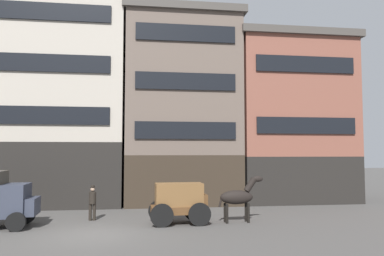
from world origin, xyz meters
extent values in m
plane|color=#4C4947|center=(0.00, 0.00, 0.00)|extent=(120.00, 120.00, 0.00)
cube|color=black|center=(-4.02, 9.94, 2.06)|extent=(9.54, 5.74, 4.12)
cube|color=#B7AD9E|center=(-4.02, 9.94, 8.96)|extent=(9.54, 5.74, 9.67)
cube|color=#47423D|center=(-4.02, 9.94, 14.04)|extent=(10.04, 6.24, 0.50)
cube|color=black|center=(-4.02, 7.01, 5.73)|extent=(8.01, 0.12, 1.10)
cube|color=black|center=(-4.02, 7.01, 8.96)|extent=(8.01, 0.12, 1.10)
cube|color=black|center=(-4.02, 7.01, 12.18)|extent=(8.01, 0.12, 1.10)
cube|color=#33281E|center=(4.76, 9.94, 1.65)|extent=(7.71, 5.74, 3.31)
cube|color=#66564C|center=(4.76, 9.94, 8.04)|extent=(7.71, 5.74, 9.47)
cube|color=#47423D|center=(4.76, 9.94, 13.03)|extent=(8.21, 6.24, 0.50)
cube|color=black|center=(4.76, 7.01, 4.89)|extent=(6.48, 0.12, 1.10)
cube|color=black|center=(4.76, 7.01, 8.04)|extent=(6.48, 0.12, 1.10)
cube|color=black|center=(4.76, 7.01, 11.20)|extent=(6.48, 0.12, 1.10)
cube|color=black|center=(12.86, 9.94, 1.60)|extent=(8.20, 5.74, 3.20)
cube|color=brown|center=(12.86, 9.94, 7.34)|extent=(8.20, 5.74, 8.28)
cube|color=#47423D|center=(12.86, 9.94, 11.73)|extent=(8.70, 6.24, 0.50)
cube|color=black|center=(12.86, 7.01, 5.27)|extent=(6.89, 0.12, 1.10)
cube|color=black|center=(12.86, 7.01, 9.41)|extent=(6.89, 0.12, 1.10)
cube|color=brown|center=(3.79, 1.89, 0.70)|extent=(2.75, 1.41, 0.36)
cube|color=brown|center=(3.79, 1.89, 1.43)|extent=(2.34, 1.20, 1.10)
cube|color=brown|center=(4.94, 1.93, 1.18)|extent=(0.44, 1.06, 0.50)
cylinder|color=black|center=(4.66, 2.63, 0.55)|extent=(1.10, 0.12, 1.10)
cylinder|color=black|center=(4.72, 1.21, 0.55)|extent=(1.10, 0.12, 1.10)
cylinder|color=black|center=(2.86, 2.56, 0.55)|extent=(1.10, 0.12, 1.10)
cylinder|color=black|center=(2.92, 1.14, 0.55)|extent=(1.10, 0.12, 1.10)
ellipsoid|color=black|center=(6.69, 1.89, 1.25)|extent=(1.72, 0.67, 0.70)
cylinder|color=black|center=(7.41, 1.92, 1.85)|extent=(0.68, 0.35, 0.76)
ellipsoid|color=black|center=(7.81, 1.93, 2.15)|extent=(0.57, 0.26, 0.30)
cylinder|color=black|center=(5.88, 1.85, 1.10)|extent=(0.27, 0.11, 0.65)
cylinder|color=black|center=(7.23, 2.09, 0.47)|extent=(0.14, 0.14, 0.95)
cylinder|color=black|center=(7.25, 1.73, 0.47)|extent=(0.14, 0.14, 0.95)
cylinder|color=black|center=(6.13, 2.04, 0.47)|extent=(0.14, 0.14, 0.95)
cylinder|color=black|center=(6.15, 1.68, 0.47)|extent=(0.14, 0.14, 0.95)
cube|color=#333847|center=(-4.03, 2.06, 1.27)|extent=(1.49, 1.77, 1.50)
cube|color=#333847|center=(-3.33, 2.09, 0.97)|extent=(0.98, 1.49, 0.80)
cube|color=silver|center=(-3.58, 2.08, 1.52)|extent=(0.26, 1.37, 0.64)
cylinder|color=black|center=(-3.63, 3.03, 0.42)|extent=(0.85, 0.27, 0.84)
cylinder|color=black|center=(-3.53, 1.13, 0.42)|extent=(0.85, 0.27, 0.84)
cylinder|color=black|center=(-0.63, 3.42, 0.42)|extent=(0.16, 0.16, 0.85)
cylinder|color=black|center=(-0.43, 3.42, 0.42)|extent=(0.16, 0.16, 0.85)
cylinder|color=black|center=(-0.53, 3.42, 1.16)|extent=(0.49, 0.49, 0.62)
sphere|color=tan|center=(-0.53, 3.42, 1.60)|extent=(0.22, 0.22, 0.22)
cylinder|color=black|center=(-0.53, 3.42, 1.70)|extent=(0.28, 0.28, 0.02)
cylinder|color=black|center=(-0.53, 3.42, 1.75)|extent=(0.18, 0.18, 0.09)
camera|label=1|loc=(1.92, -16.46, 3.51)|focal=34.87mm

